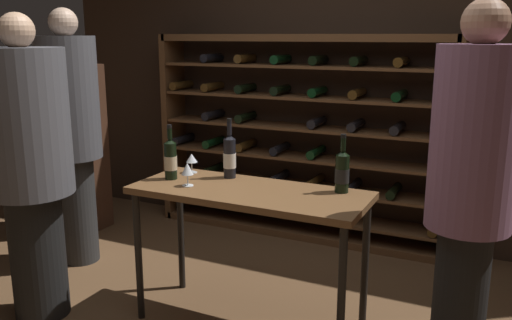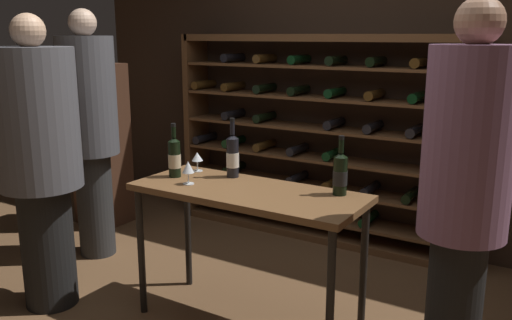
{
  "view_description": "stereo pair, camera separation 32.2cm",
  "coord_description": "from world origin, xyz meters",
  "px_view_note": "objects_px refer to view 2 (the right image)",
  "views": [
    {
      "loc": [
        1.38,
        -2.59,
        1.75
      ],
      "look_at": [
        0.01,
        0.24,
        1.02
      ],
      "focal_mm": 37.86,
      "sensor_mm": 36.0,
      "label": 1
    },
    {
      "loc": [
        1.66,
        -2.43,
        1.75
      ],
      "look_at": [
        0.01,
        0.24,
        1.02
      ],
      "focal_mm": 37.86,
      "sensor_mm": 36.0,
      "label": 2
    }
  ],
  "objects_px": {
    "person_guest_khaki": "(90,124)",
    "wine_bottle_black_capsule": "(174,157)",
    "wine_rack": "(316,139)",
    "wine_glass_stemmed_right": "(188,168)",
    "person_host_in_suit": "(465,186)",
    "wine_glass_stemmed_left": "(197,158)",
    "person_bystander_dark_jacket": "(39,153)",
    "display_cabinet": "(101,145)",
    "wine_bottle_gold_foil": "(340,173)",
    "wine_bottle_green_slim": "(233,156)",
    "tasting_table": "(247,204)"
  },
  "relations": [
    {
      "from": "wine_glass_stemmed_left",
      "to": "person_host_in_suit",
      "type": "bearing_deg",
      "value": -5.74
    },
    {
      "from": "tasting_table",
      "to": "wine_bottle_black_capsule",
      "type": "xyz_separation_m",
      "value": [
        -0.55,
        -0.0,
        0.22
      ]
    },
    {
      "from": "tasting_table",
      "to": "display_cabinet",
      "type": "height_order",
      "value": "display_cabinet"
    },
    {
      "from": "wine_bottle_black_capsule",
      "to": "display_cabinet",
      "type": "bearing_deg",
      "value": 151.94
    },
    {
      "from": "wine_rack",
      "to": "wine_bottle_green_slim",
      "type": "height_order",
      "value": "wine_rack"
    },
    {
      "from": "person_guest_khaki",
      "to": "wine_glass_stemmed_right",
      "type": "xyz_separation_m",
      "value": [
        1.28,
        -0.38,
        -0.11
      ]
    },
    {
      "from": "person_bystander_dark_jacket",
      "to": "wine_bottle_green_slim",
      "type": "distance_m",
      "value": 1.21
    },
    {
      "from": "person_bystander_dark_jacket",
      "to": "wine_glass_stemmed_left",
      "type": "relative_size",
      "value": 14.64
    },
    {
      "from": "person_host_in_suit",
      "to": "tasting_table",
      "type": "bearing_deg",
      "value": -78.79
    },
    {
      "from": "person_guest_khaki",
      "to": "display_cabinet",
      "type": "height_order",
      "value": "person_guest_khaki"
    },
    {
      "from": "person_guest_khaki",
      "to": "wine_glass_stemmed_left",
      "type": "relative_size",
      "value": 15.14
    },
    {
      "from": "wine_bottle_green_slim",
      "to": "wine_bottle_black_capsule",
      "type": "distance_m",
      "value": 0.37
    },
    {
      "from": "person_host_in_suit",
      "to": "wine_glass_stemmed_right",
      "type": "distance_m",
      "value": 1.57
    },
    {
      "from": "person_host_in_suit",
      "to": "wine_bottle_black_capsule",
      "type": "height_order",
      "value": "person_host_in_suit"
    },
    {
      "from": "person_guest_khaki",
      "to": "wine_bottle_green_slim",
      "type": "bearing_deg",
      "value": -57.2
    },
    {
      "from": "person_host_in_suit",
      "to": "wine_bottle_green_slim",
      "type": "bearing_deg",
      "value": -86.49
    },
    {
      "from": "person_host_in_suit",
      "to": "display_cabinet",
      "type": "bearing_deg",
      "value": -93.75
    },
    {
      "from": "person_guest_khaki",
      "to": "person_host_in_suit",
      "type": "bearing_deg",
      "value": -58.74
    },
    {
      "from": "person_guest_khaki",
      "to": "wine_bottle_green_slim",
      "type": "relative_size",
      "value": 5.13
    },
    {
      "from": "person_guest_khaki",
      "to": "wine_bottle_green_slim",
      "type": "xyz_separation_m",
      "value": [
        1.41,
        -0.1,
        -0.07
      ]
    },
    {
      "from": "person_host_in_suit",
      "to": "wine_glass_stemmed_right",
      "type": "relative_size",
      "value": 13.45
    },
    {
      "from": "wine_bottle_black_capsule",
      "to": "wine_glass_stemmed_left",
      "type": "relative_size",
      "value": 2.69
    },
    {
      "from": "wine_rack",
      "to": "person_guest_khaki",
      "type": "xyz_separation_m",
      "value": [
        -1.33,
        -1.29,
        0.2
      ]
    },
    {
      "from": "wine_bottle_green_slim",
      "to": "wine_glass_stemmed_right",
      "type": "xyz_separation_m",
      "value": [
        -0.13,
        -0.28,
        -0.04
      ]
    },
    {
      "from": "person_guest_khaki",
      "to": "wine_bottle_gold_foil",
      "type": "bearing_deg",
      "value": -56.01
    },
    {
      "from": "wine_bottle_green_slim",
      "to": "wine_glass_stemmed_left",
      "type": "height_order",
      "value": "wine_bottle_green_slim"
    },
    {
      "from": "person_bystander_dark_jacket",
      "to": "display_cabinet",
      "type": "relative_size",
      "value": 1.25
    },
    {
      "from": "wine_bottle_green_slim",
      "to": "wine_rack",
      "type": "bearing_deg",
      "value": 93.24
    },
    {
      "from": "wine_bottle_black_capsule",
      "to": "wine_bottle_gold_foil",
      "type": "bearing_deg",
      "value": 9.99
    },
    {
      "from": "wine_rack",
      "to": "person_host_in_suit",
      "type": "relative_size",
      "value": 1.37
    },
    {
      "from": "person_guest_khaki",
      "to": "wine_rack",
      "type": "bearing_deg",
      "value": -9.28
    },
    {
      "from": "wine_rack",
      "to": "wine_bottle_green_slim",
      "type": "distance_m",
      "value": 1.39
    },
    {
      "from": "wine_bottle_green_slim",
      "to": "wine_glass_stemmed_right",
      "type": "bearing_deg",
      "value": -115.01
    },
    {
      "from": "wine_rack",
      "to": "wine_glass_stemmed_right",
      "type": "relative_size",
      "value": 18.47
    },
    {
      "from": "person_bystander_dark_jacket",
      "to": "person_host_in_suit",
      "type": "bearing_deg",
      "value": -2.59
    },
    {
      "from": "wine_bottle_green_slim",
      "to": "display_cabinet",
      "type": "bearing_deg",
      "value": 160.76
    },
    {
      "from": "tasting_table",
      "to": "wine_bottle_green_slim",
      "type": "xyz_separation_m",
      "value": [
        -0.23,
        0.19,
        0.23
      ]
    },
    {
      "from": "tasting_table",
      "to": "wine_bottle_gold_foil",
      "type": "relative_size",
      "value": 4.11
    },
    {
      "from": "display_cabinet",
      "to": "wine_bottle_black_capsule",
      "type": "xyz_separation_m",
      "value": [
        1.63,
        -0.87,
        0.24
      ]
    },
    {
      "from": "wine_glass_stemmed_right",
      "to": "wine_bottle_gold_foil",
      "type": "bearing_deg",
      "value": 17.79
    },
    {
      "from": "wine_bottle_gold_foil",
      "to": "wine_bottle_green_slim",
      "type": "height_order",
      "value": "wine_bottle_green_slim"
    },
    {
      "from": "person_guest_khaki",
      "to": "wine_glass_stemmed_left",
      "type": "bearing_deg",
      "value": -58.25
    },
    {
      "from": "tasting_table",
      "to": "wine_rack",
      "type": "bearing_deg",
      "value": 101.12
    },
    {
      "from": "person_guest_khaki",
      "to": "wine_glass_stemmed_left",
      "type": "height_order",
      "value": "person_guest_khaki"
    },
    {
      "from": "person_host_in_suit",
      "to": "wine_glass_stemmed_right",
      "type": "bearing_deg",
      "value": -75.56
    },
    {
      "from": "wine_glass_stemmed_left",
      "to": "person_bystander_dark_jacket",
      "type": "bearing_deg",
      "value": -138.37
    },
    {
      "from": "person_host_in_suit",
      "to": "wine_glass_stemmed_left",
      "type": "height_order",
      "value": "person_host_in_suit"
    },
    {
      "from": "person_guest_khaki",
      "to": "wine_bottle_black_capsule",
      "type": "distance_m",
      "value": 1.13
    },
    {
      "from": "wine_bottle_black_capsule",
      "to": "person_bystander_dark_jacket",
      "type": "bearing_deg",
      "value": -146.43
    },
    {
      "from": "wine_rack",
      "to": "person_bystander_dark_jacket",
      "type": "height_order",
      "value": "person_bystander_dark_jacket"
    }
  ]
}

